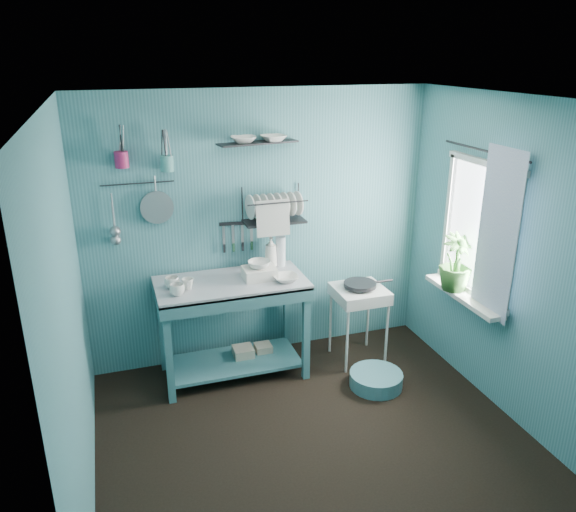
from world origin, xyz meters
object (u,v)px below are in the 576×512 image
object	(u,v)px
storage_tin_small	(263,354)
utensil_cup_magenta	(122,160)
work_counter	(233,328)
hotplate_stand	(358,324)
storage_tin_large	(243,358)
utensil_cup_teal	(167,163)
floor_basin	(376,379)
mug_right	(172,283)
soap_bottle	(271,252)
colander	(157,207)
potted_plant	(456,262)
mug_mid	(188,284)
water_bottle	(281,251)
wash_tub	(259,273)
dish_rack	(274,205)
mug_left	(177,290)
frying_pan	(360,284)

from	to	relation	value
storage_tin_small	utensil_cup_magenta	bearing A→B (deg)	169.79
work_counter	hotplate_stand	bearing A→B (deg)	5.10
storage_tin_large	storage_tin_small	world-z (taller)	storage_tin_large
utensil_cup_teal	floor_basin	world-z (taller)	utensil_cup_teal
mug_right	storage_tin_small	xyz separation A→B (m)	(0.80, 0.08, -0.87)
soap_bottle	colander	world-z (taller)	colander
utensil_cup_magenta	colander	xyz separation A→B (m)	(0.25, 0.03, -0.43)
work_counter	potted_plant	xyz separation A→B (m)	(1.85, -0.58, 0.62)
hotplate_stand	mug_mid	bearing A→B (deg)	-170.29
work_counter	potted_plant	size ratio (longest dim) A/B	2.58
storage_tin_small	mug_right	bearing A→B (deg)	-174.29
water_bottle	utensil_cup_teal	distance (m)	1.29
soap_bottle	floor_basin	distance (m)	1.47
wash_tub	utensil_cup_magenta	bearing A→B (deg)	164.13
colander	storage_tin_large	world-z (taller)	colander
water_bottle	storage_tin_large	xyz separation A→B (m)	(-0.42, -0.17, -0.95)
mug_right	water_bottle	size ratio (longest dim) A/B	0.44
work_counter	dish_rack	distance (m)	1.16
mug_right	wash_tub	xyz separation A→B (m)	(0.75, -0.02, 0.00)
work_counter	hotplate_stand	xyz separation A→B (m)	(1.18, -0.10, -0.09)
mug_right	water_bottle	world-z (taller)	water_bottle
utensil_cup_magenta	floor_basin	size ratio (longest dim) A/B	0.28
utensil_cup_teal	floor_basin	xyz separation A→B (m)	(1.58, -0.87, -1.85)
water_bottle	potted_plant	world-z (taller)	potted_plant
water_bottle	floor_basin	world-z (taller)	water_bottle
floor_basin	storage_tin_small	bearing A→B (deg)	141.13
mug_left	mug_right	bearing A→B (deg)	97.13
dish_rack	floor_basin	xyz separation A→B (m)	(0.68, -0.82, -1.43)
mug_left	wash_tub	world-z (taller)	wash_tub
mug_right	potted_plant	distance (m)	2.42
soap_bottle	storage_tin_large	distance (m)	1.02
water_bottle	utensil_cup_magenta	world-z (taller)	utensil_cup_magenta
wash_tub	storage_tin_large	size ratio (longest dim) A/B	1.27
frying_pan	floor_basin	distance (m)	0.86
soap_bottle	utensil_cup_teal	distance (m)	1.21
mug_left	mug_mid	bearing A→B (deg)	45.00
work_counter	potted_plant	world-z (taller)	potted_plant
hotplate_stand	frying_pan	bearing A→B (deg)	11.30
mug_right	floor_basin	world-z (taller)	mug_right
mug_left	potted_plant	xyz separation A→B (m)	(2.33, -0.42, 0.12)
water_bottle	utensil_cup_teal	size ratio (longest dim) A/B	2.15
mug_right	dish_rack	size ratio (longest dim) A/B	0.22
mug_mid	potted_plant	xyz separation A→B (m)	(2.23, -0.52, 0.12)
storage_tin_large	mug_left	bearing A→B (deg)	-160.10
soap_bottle	floor_basin	size ratio (longest dim) A/B	0.64
wash_tub	hotplate_stand	distance (m)	1.11
wash_tub	utensil_cup_magenta	size ratio (longest dim) A/B	2.15
utensil_cup_teal	wash_tub	bearing A→B (deg)	-23.33
work_counter	storage_tin_large	bearing A→B (deg)	36.66
mug_left	mug_mid	distance (m)	0.14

